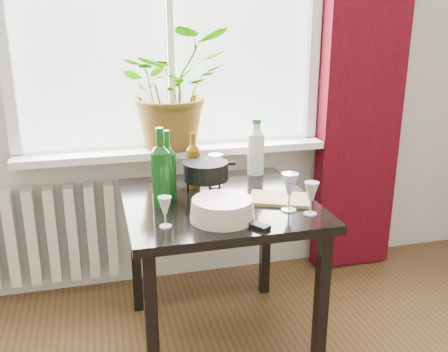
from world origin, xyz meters
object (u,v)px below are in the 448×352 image
object	(u,v)px
potted_plant	(173,88)
fondue_pot	(206,179)
table	(218,218)
tv_remote	(252,224)
wineglass_front_right	(289,192)
plate_stack	(222,209)
wine_bottle_left	(161,167)
bottle_amber	(193,160)
wineglass_back_left	(161,166)
radiator	(43,236)
wine_bottle_right	(168,165)
wineglass_back_center	(216,170)
wineglass_far_right	(311,198)
cutting_board	(280,199)
cleaning_bottle	(256,146)
wineglass_front_left	(165,212)

from	to	relation	value
potted_plant	fondue_pot	distance (m)	0.65
table	tv_remote	bearing A→B (deg)	-79.61
wineglass_front_right	plate_stack	world-z (taller)	wineglass_front_right
wine_bottle_left	tv_remote	distance (m)	0.48
bottle_amber	wineglass_back_left	size ratio (longest dim) A/B	1.49
radiator	plate_stack	xyz separation A→B (m)	(0.81, -0.86, 0.40)
wine_bottle_right	radiator	bearing A→B (deg)	138.40
wine_bottle_right	fondue_pot	xyz separation A→B (m)	(0.17, -0.00, -0.08)
plate_stack	wineglass_back_center	bearing A→B (deg)	79.91
wineglass_far_right	cutting_board	size ratio (longest dim) A/B	0.53
fondue_pot	wine_bottle_left	bearing A→B (deg)	-139.60
table	bottle_amber	distance (m)	0.31
wine_bottle_right	wineglass_back_left	size ratio (longest dim) A/B	1.72
wine_bottle_right	wineglass_back_center	bearing A→B (deg)	24.48
wineglass_back_center	cutting_board	world-z (taller)	wineglass_back_center
bottle_amber	wineglass_back_center	xyz separation A→B (m)	(0.11, -0.01, -0.06)
cleaning_bottle	fondue_pot	bearing A→B (deg)	-141.43
radiator	bottle_amber	world-z (taller)	bottle_amber
cleaning_bottle	cutting_board	bearing A→B (deg)	-92.49
wineglass_back_center	wineglass_front_left	distance (m)	0.53
wine_bottle_left	cutting_board	xyz separation A→B (m)	(0.53, -0.07, -0.17)
potted_plant	wineglass_back_left	distance (m)	0.48
wineglass_back_left	cutting_board	xyz separation A→B (m)	(0.49, -0.38, -0.09)
wine_bottle_right	wineglass_far_right	world-z (taller)	wine_bottle_right
potted_plant	wine_bottle_left	size ratio (longest dim) A/B	1.81
cleaning_bottle	wineglass_front_left	size ratio (longest dim) A/B	2.34
table	bottle_amber	xyz separation A→B (m)	(-0.08, 0.20, 0.23)
wine_bottle_left	tv_remote	size ratio (longest dim) A/B	2.32
bottle_amber	wine_bottle_left	bearing A→B (deg)	-131.61
wineglass_front_left	fondue_pot	bearing A→B (deg)	53.52
bottle_amber	wineglass_front_right	bearing A→B (deg)	-50.21
wineglass_front_right	wineglass_front_left	xyz separation A→B (m)	(-0.54, -0.04, -0.02)
table	bottle_amber	size ratio (longest dim) A/B	3.04
wine_bottle_right	wineglass_back_center	distance (m)	0.29
cleaning_bottle	bottle_amber	bearing A→B (deg)	-159.24
cleaning_bottle	wineglass_front_right	bearing A→B (deg)	-92.83
wineglass_back_left	plate_stack	world-z (taller)	wineglass_back_left
cleaning_bottle	wineglass_back_left	bearing A→B (deg)	-175.99
wine_bottle_right	table	bearing A→B (deg)	-17.51
radiator	wine_bottle_left	distance (m)	1.03
wine_bottle_left	plate_stack	distance (m)	0.34
plate_stack	cutting_board	xyz separation A→B (m)	(0.31, 0.15, -0.04)
wine_bottle_right	cleaning_bottle	xyz separation A→B (m)	(0.51, 0.26, -0.01)
wineglass_far_right	cutting_board	bearing A→B (deg)	107.98
potted_plant	wine_bottle_left	xyz separation A→B (m)	(-0.16, -0.62, -0.25)
tv_remote	plate_stack	bearing A→B (deg)	104.73
wineglass_front_right	wineglass_back_center	xyz separation A→B (m)	(-0.23, 0.39, -0.00)
plate_stack	cutting_board	world-z (taller)	plate_stack
wineglass_far_right	tv_remote	world-z (taller)	wineglass_far_right
wineglass_back_center	plate_stack	size ratio (longest dim) A/B	0.62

